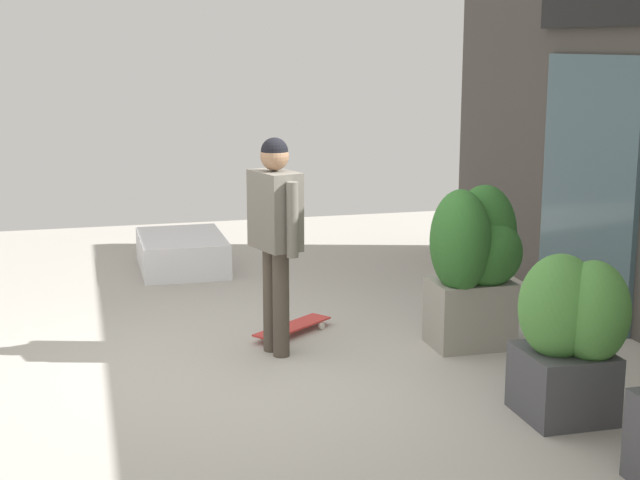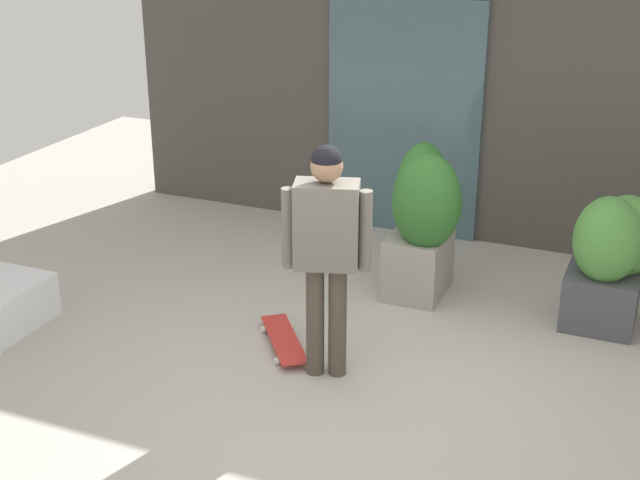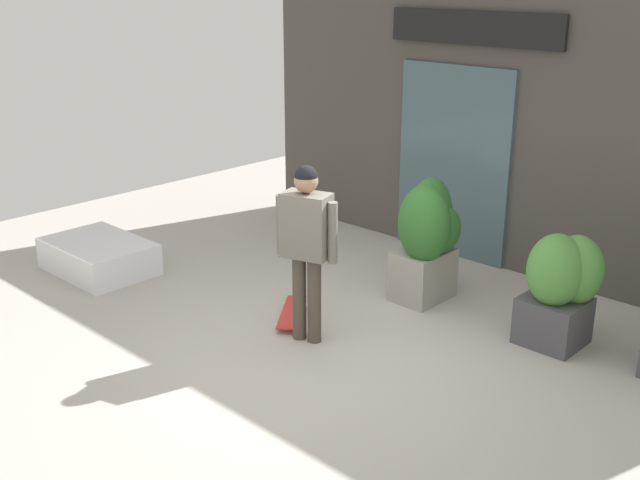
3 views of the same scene
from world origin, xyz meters
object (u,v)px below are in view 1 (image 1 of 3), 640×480
Objects in this scene: planter_box_right at (475,258)px; skateboard at (293,327)px; skateboarder at (275,223)px; planter_box_left at (573,327)px.

skateboard is at bearing -117.28° from planter_box_right.
skateboarder is 2.41m from planter_box_left.
planter_box_left is at bearing -65.02° from skateboarder.
skateboard is 0.69× the size of planter_box_left.
planter_box_left is (2.21, 1.36, 0.56)m from skateboard.
planter_box_left is at bearing -95.52° from skateboard.
planter_box_right is at bearing -64.51° from skateboard.
planter_box_left is at bearing 0.88° from planter_box_right.
planter_box_left is 1.52m from planter_box_right.
planter_box_right reaches higher than planter_box_left.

